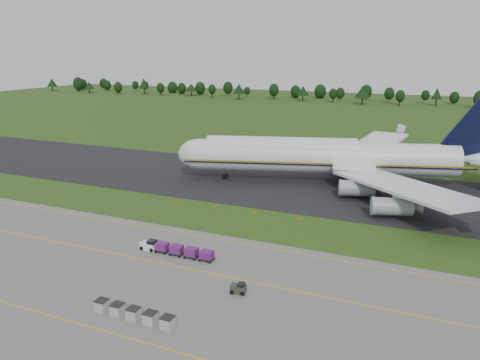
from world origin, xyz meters
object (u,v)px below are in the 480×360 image
at_px(uld_row, 134,314).
at_px(edge_markers, 234,210).
at_px(utility_cart, 238,289).
at_px(aircraft, 331,157).
at_px(baggage_train, 175,250).

relative_size(uld_row, edge_markers, 0.40).
height_order(utility_cart, edge_markers, utility_cart).
bearing_deg(uld_row, aircraft, 83.87).
distance_m(aircraft, utility_cart, 60.02).
distance_m(baggage_train, utility_cart, 15.93).
distance_m(baggage_train, uld_row, 18.88).
distance_m(aircraft, baggage_train, 54.33).
xyz_separation_m(aircraft, baggage_train, (-12.78, -52.51, -5.59)).
bearing_deg(edge_markers, aircraft, 66.51).
height_order(aircraft, edge_markers, aircraft).
relative_size(baggage_train, uld_row, 1.18).
xyz_separation_m(baggage_train, edge_markers, (-0.03, 23.03, -0.64)).
height_order(uld_row, edge_markers, uld_row).
bearing_deg(baggage_train, utility_cart, -26.88).
relative_size(baggage_train, utility_cart, 5.92).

